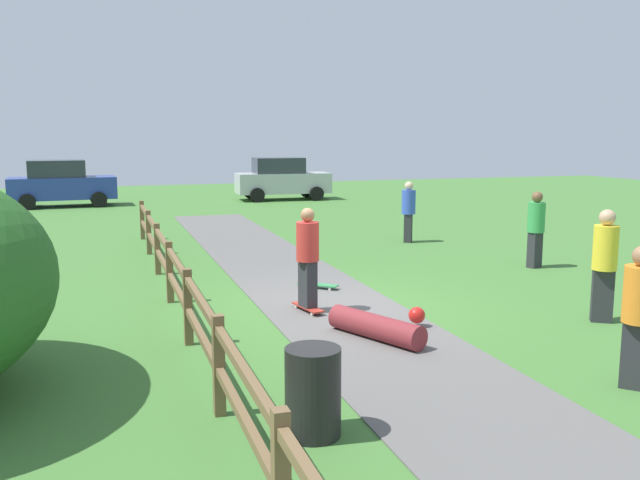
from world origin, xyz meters
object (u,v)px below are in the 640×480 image
object	(u,v)px
bystander_green	(536,226)
parked_car_blue	(61,183)
trash_bin	(313,392)
bystander_yellow	(605,260)
skater_riding	(308,254)
skater_fallen	(379,326)
bystander_blue	(408,209)
bystander_orange	(639,311)
skateboard_loose	(318,285)
parked_car_silver	(282,179)

from	to	relation	value
bystander_green	parked_car_blue	bearing A→B (deg)	122.11
trash_bin	bystander_yellow	world-z (taller)	bystander_yellow
skater_riding	bystander_yellow	size ratio (longest dim) A/B	0.97
skater_fallen	bystander_blue	world-z (taller)	bystander_blue
skater_riding	skater_fallen	bearing A→B (deg)	-72.59
bystander_orange	parked_car_blue	xyz separation A→B (m)	(-7.40, 23.71, 0.02)
skateboard_loose	parked_car_silver	world-z (taller)	parked_car_silver
skater_riding	parked_car_silver	distance (m)	19.80
bystander_blue	parked_car_silver	bearing A→B (deg)	90.76
trash_bin	skater_fallen	world-z (taller)	trash_bin
skateboard_loose	bystander_green	bearing A→B (deg)	5.96
skater_riding	bystander_green	world-z (taller)	skater_riding
parked_car_silver	skateboard_loose	bearing A→B (deg)	-102.72
bystander_green	bystander_blue	world-z (taller)	bystander_green
bystander_yellow	bystander_blue	world-z (taller)	bystander_yellow
skater_fallen	bystander_blue	distance (m)	9.15
skater_riding	parked_car_blue	bearing A→B (deg)	103.85
skateboard_loose	bystander_blue	distance (m)	6.34
trash_bin	bystander_yellow	bearing A→B (deg)	23.94
skater_fallen	parked_car_silver	bearing A→B (deg)	78.89
skateboard_loose	bystander_blue	bearing A→B (deg)	48.58
skater_fallen	skateboard_loose	xyz separation A→B (m)	(0.14, 3.33, -0.11)
bystander_green	bystander_blue	size ratio (longest dim) A/B	1.02
trash_bin	parked_car_blue	xyz separation A→B (m)	(-3.41, 23.73, 0.51)
trash_bin	bystander_orange	world-z (taller)	bystander_orange
skater_fallen	bystander_green	bearing A→B (deg)	35.54
trash_bin	bystander_yellow	distance (m)	6.18
bystander_blue	parked_car_blue	bearing A→B (deg)	126.53
skater_riding	parked_car_silver	bearing A→B (deg)	76.35
skater_fallen	bystander_blue	size ratio (longest dim) A/B	0.97
skater_riding	parked_car_blue	world-z (taller)	parked_car_blue
skater_fallen	bystander_yellow	xyz separation A→B (m)	(3.75, -0.24, 0.80)
bystander_green	parked_car_blue	size ratio (longest dim) A/B	0.40
bystander_green	parked_car_blue	distance (m)	20.20
bystander_green	bystander_blue	bearing A→B (deg)	105.38
skater_fallen	bystander_blue	xyz separation A→B (m)	(4.30, 8.05, 0.73)
skateboard_loose	bystander_yellow	xyz separation A→B (m)	(3.61, -3.58, 0.91)
skater_fallen	bystander_yellow	bearing A→B (deg)	-3.70
trash_bin	parked_car_silver	distance (m)	24.49
skater_fallen	bystander_orange	bearing A→B (deg)	-52.16
skateboard_loose	bystander_orange	world-z (taller)	bystander_orange
bystander_green	parked_car_silver	size ratio (longest dim) A/B	0.40
skater_fallen	parked_car_blue	size ratio (longest dim) A/B	0.38
skater_riding	bystander_green	size ratio (longest dim) A/B	1.02
skateboard_loose	bystander_yellow	distance (m)	5.16
trash_bin	skateboard_loose	distance (m)	6.41
bystander_blue	bystander_orange	xyz separation A→B (m)	(-2.19, -10.76, 0.01)
parked_car_blue	skateboard_loose	bearing A→B (deg)	-72.91
bystander_orange	parked_car_blue	size ratio (longest dim) A/B	0.40
skater_fallen	bystander_orange	size ratio (longest dim) A/B	0.96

